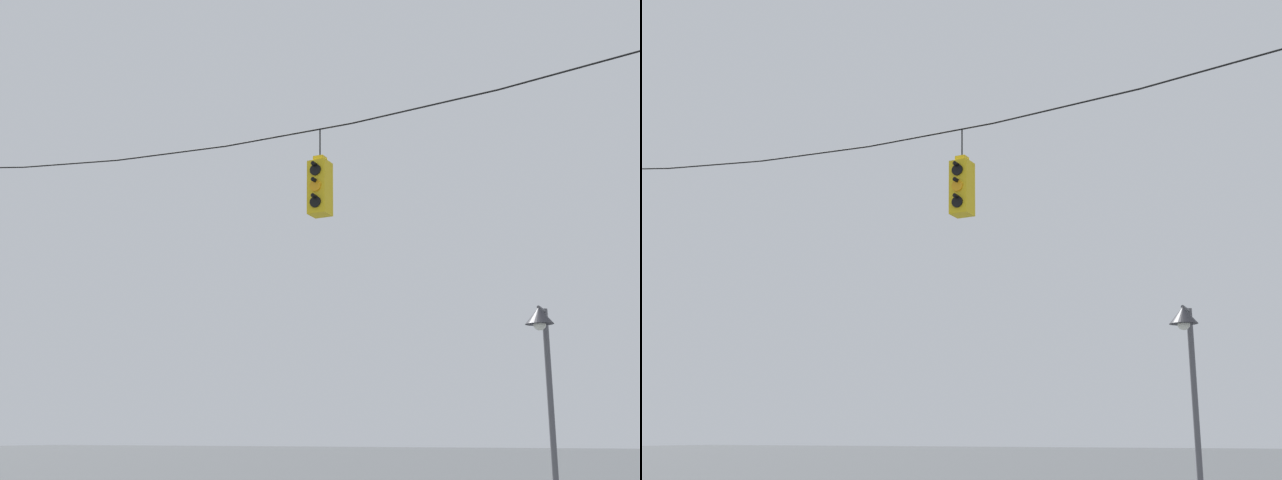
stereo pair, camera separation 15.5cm
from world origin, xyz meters
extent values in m
cylinder|color=black|center=(-5.12, -0.13, 7.12)|extent=(2.56, 0.03, 0.27)
cylinder|color=black|center=(-2.56, -0.13, 6.94)|extent=(2.56, 0.03, 0.15)
cylinder|color=black|center=(0.00, -0.13, 6.88)|extent=(2.56, 0.03, 0.03)
cylinder|color=black|center=(2.56, -0.13, 6.94)|extent=(2.56, 0.03, 0.15)
cylinder|color=black|center=(5.12, -0.13, 7.12)|extent=(2.56, 0.03, 0.27)
cube|color=yellow|center=(0.67, -0.13, 5.79)|extent=(0.34, 0.34, 0.96)
cube|color=yellow|center=(0.67, -0.13, 6.32)|extent=(0.19, 0.19, 0.10)
cylinder|color=black|center=(0.67, -0.13, 6.62)|extent=(0.02, 0.02, 0.51)
cylinder|color=black|center=(0.67, -0.31, 6.08)|extent=(0.20, 0.03, 0.20)
cylinder|color=black|center=(0.67, -0.36, 6.17)|extent=(0.07, 0.12, 0.07)
cylinder|color=orange|center=(0.67, -0.31, 5.79)|extent=(0.20, 0.03, 0.20)
cylinder|color=black|center=(0.67, -0.36, 5.88)|extent=(0.07, 0.12, 0.07)
cylinder|color=black|center=(0.67, -0.31, 5.50)|extent=(0.20, 0.03, 0.20)
cylinder|color=black|center=(0.67, -0.36, 5.59)|extent=(0.07, 0.12, 0.07)
cylinder|color=#515156|center=(3.49, 4.53, 2.07)|extent=(0.12, 0.12, 4.15)
cylinder|color=#515156|center=(3.49, 4.23, 4.10)|extent=(0.07, 0.61, 0.07)
cone|color=#232328|center=(3.49, 3.92, 3.93)|extent=(0.56, 0.56, 0.33)
sphere|color=silver|center=(3.49, 3.92, 3.76)|extent=(0.25, 0.25, 0.25)
camera|label=1|loc=(6.47, -12.01, 1.64)|focal=45.00mm
camera|label=2|loc=(6.61, -11.94, 1.64)|focal=45.00mm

